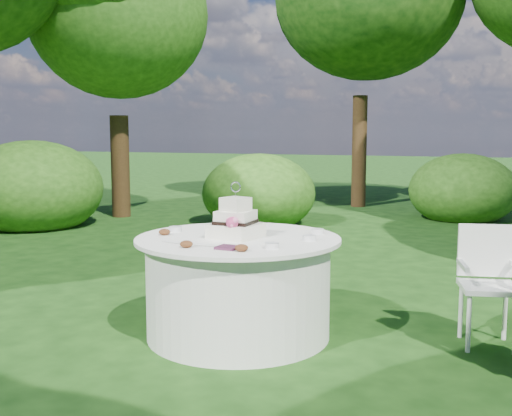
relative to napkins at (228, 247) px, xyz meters
The scene contains 8 objects.
ground 0.91m from the napkins, 107.48° to the left, with size 80.00×80.00×0.00m, color black.
napkins is the anchor object (origin of this frame).
feather_plume 0.33m from the napkins, behind, with size 0.48×0.07×0.01m, color silver.
table 0.62m from the napkins, 107.48° to the left, with size 1.56×1.56×0.77m.
cake 0.46m from the napkins, 109.31° to the left, with size 0.38×0.38×0.43m.
chair 1.94m from the napkins, 33.45° to the left, with size 0.49×0.48×0.88m.
votives 0.58m from the napkins, 92.58° to the left, with size 1.22×0.87×0.04m.
petal_cups 0.29m from the napkins, 168.80° to the left, with size 0.92×0.47×0.05m.
Camera 1 is at (1.98, -4.03, 1.54)m, focal length 42.00 mm.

